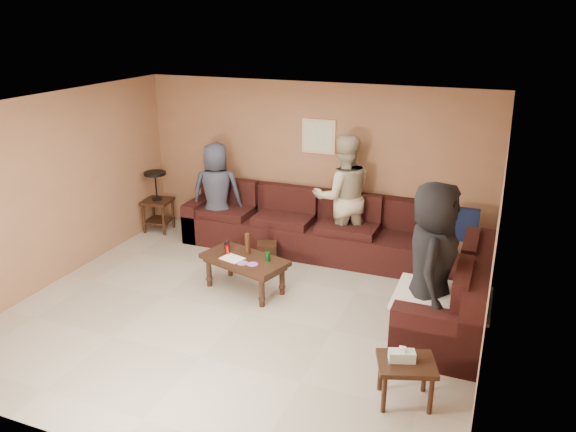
% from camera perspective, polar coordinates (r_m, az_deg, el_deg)
% --- Properties ---
extents(room, '(5.60, 5.50, 2.50)m').
position_cam_1_polar(room, '(6.32, -4.96, 3.49)').
color(room, '#AFA994').
rests_on(room, ground).
extents(sectional_sofa, '(4.65, 2.90, 0.97)m').
position_cam_1_polar(sectional_sofa, '(7.84, 5.65, -3.61)').
color(sectional_sofa, black).
rests_on(sectional_sofa, ground).
extents(coffee_table, '(1.23, 0.85, 0.75)m').
position_cam_1_polar(coffee_table, '(7.32, -4.44, -4.71)').
color(coffee_table, '#311B10').
rests_on(coffee_table, ground).
extents(end_table_left, '(0.50, 0.50, 1.01)m').
position_cam_1_polar(end_table_left, '(9.51, -13.15, 1.57)').
color(end_table_left, '#311B10').
rests_on(end_table_left, ground).
extents(side_table_right, '(0.63, 0.57, 0.58)m').
position_cam_1_polar(side_table_right, '(5.45, 11.83, -14.74)').
color(side_table_right, '#311B10').
rests_on(side_table_right, ground).
extents(waste_bin, '(0.36, 0.36, 0.33)m').
position_cam_1_polar(waste_bin, '(8.13, -2.15, -3.86)').
color(waste_bin, '#311B10').
rests_on(waste_bin, ground).
extents(wall_art, '(0.52, 0.04, 0.52)m').
position_cam_1_polar(wall_art, '(8.50, 3.13, 8.08)').
color(wall_art, '#D0AF82').
rests_on(wall_art, ground).
extents(person_left, '(0.90, 0.73, 1.60)m').
position_cam_1_polar(person_left, '(8.80, -7.25, 2.30)').
color(person_left, '#313445').
rests_on(person_left, ground).
extents(person_middle, '(1.12, 1.05, 1.85)m').
position_cam_1_polar(person_middle, '(8.20, 5.60, 1.95)').
color(person_middle, '#BCAE8B').
rests_on(person_middle, ground).
extents(person_right, '(0.64, 0.93, 1.84)m').
position_cam_1_polar(person_right, '(6.20, 14.37, -4.79)').
color(person_right, black).
rests_on(person_right, ground).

